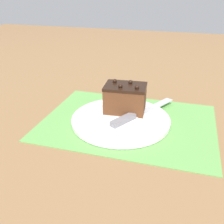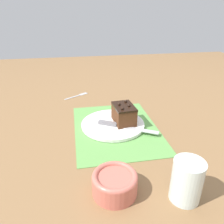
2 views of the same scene
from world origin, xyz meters
TOP-DOWN VIEW (x-y plane):
  - ground_plane at (0.00, 0.00)m, footprint 3.00×3.00m
  - placemat_woven at (0.00, 0.00)m, footprint 0.46×0.34m
  - cake_plate at (-0.02, -0.01)m, footprint 0.27×0.27m
  - chocolate_cake at (-0.02, 0.04)m, footprint 0.12×0.09m
  - serving_knife at (0.01, 0.00)m, footprint 0.14×0.23m

SIDE VIEW (x-z plane):
  - ground_plane at x=0.00m, z-range 0.00..0.00m
  - placemat_woven at x=0.00m, z-range 0.00..0.00m
  - cake_plate at x=-0.02m, z-range 0.00..0.02m
  - serving_knife at x=0.01m, z-range 0.01..0.03m
  - chocolate_cake at x=-0.02m, z-range 0.01..0.10m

